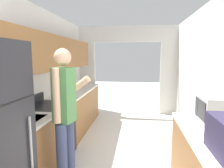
{
  "coord_description": "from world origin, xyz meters",
  "views": [
    {
      "loc": [
        0.29,
        -0.79,
        1.65
      ],
      "look_at": [
        -0.23,
        3.34,
        1.07
      ],
      "focal_mm": 32.0,
      "sensor_mm": 36.0,
      "label": 1
    }
  ],
  "objects_px": {
    "range_oven": "(50,132)",
    "book_stack": "(220,134)",
    "microwave": "(216,110)",
    "knife": "(60,97)",
    "person": "(65,116)"
  },
  "relations": [
    {
      "from": "microwave",
      "to": "knife",
      "type": "height_order",
      "value": "microwave"
    },
    {
      "from": "knife",
      "to": "book_stack",
      "type": "bearing_deg",
      "value": -27.56
    },
    {
      "from": "book_stack",
      "to": "knife",
      "type": "relative_size",
      "value": 0.87
    },
    {
      "from": "person",
      "to": "knife",
      "type": "bearing_deg",
      "value": 36.49
    },
    {
      "from": "range_oven",
      "to": "knife",
      "type": "xyz_separation_m",
      "value": [
        -0.08,
        0.65,
        0.44
      ]
    },
    {
      "from": "person",
      "to": "knife",
      "type": "height_order",
      "value": "person"
    },
    {
      "from": "range_oven",
      "to": "book_stack",
      "type": "bearing_deg",
      "value": -23.92
    },
    {
      "from": "range_oven",
      "to": "microwave",
      "type": "distance_m",
      "value": 2.42
    },
    {
      "from": "microwave",
      "to": "knife",
      "type": "relative_size",
      "value": 1.37
    },
    {
      "from": "range_oven",
      "to": "microwave",
      "type": "relative_size",
      "value": 2.32
    },
    {
      "from": "microwave",
      "to": "range_oven",
      "type": "bearing_deg",
      "value": 166.21
    },
    {
      "from": "microwave",
      "to": "knife",
      "type": "bearing_deg",
      "value": 152.94
    },
    {
      "from": "person",
      "to": "knife",
      "type": "relative_size",
      "value": 5.44
    },
    {
      "from": "person",
      "to": "range_oven",
      "type": "bearing_deg",
      "value": 48.88
    },
    {
      "from": "range_oven",
      "to": "book_stack",
      "type": "distance_m",
      "value": 2.43
    }
  ]
}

